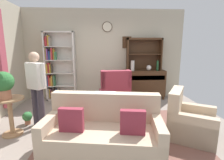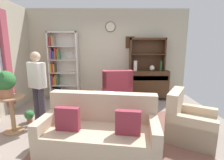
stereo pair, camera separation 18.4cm
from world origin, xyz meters
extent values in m
cube|color=gray|center=(0.00, 0.00, -0.01)|extent=(5.40, 4.60, 0.02)
cube|color=#BCB299|center=(0.00, 2.13, 1.40)|extent=(5.00, 0.06, 2.80)
cylinder|color=beige|center=(0.07, 2.08, 2.26)|extent=(0.28, 0.03, 0.28)
torus|color=#382314|center=(0.07, 2.08, 2.26)|extent=(0.31, 0.02, 0.31)
cube|color=#422816|center=(0.69, 2.08, 1.79)|extent=(0.28, 0.03, 0.36)
cube|color=#B24756|center=(-2.44, 0.76, 1.35)|extent=(0.08, 0.24, 2.30)
cube|color=brown|center=(0.20, -0.30, 0.00)|extent=(2.89, 2.13, 0.01)
cube|color=silver|center=(-1.82, 1.93, 1.05)|extent=(0.04, 0.30, 2.10)
cube|color=silver|center=(-0.96, 1.93, 1.05)|extent=(0.04, 0.30, 2.10)
cube|color=silver|center=(-1.39, 1.93, 2.08)|extent=(0.90, 0.30, 0.04)
cube|color=silver|center=(-1.39, 1.93, 0.02)|extent=(0.90, 0.30, 0.04)
cube|color=silver|center=(-1.39, 2.07, 1.05)|extent=(0.90, 0.01, 2.10)
cube|color=silver|center=(-1.39, 1.93, 0.44)|extent=(0.86, 0.30, 0.02)
cube|color=gray|center=(-1.78, 1.91, 0.21)|extent=(0.03, 0.23, 0.33)
cube|color=gold|center=(-1.75, 1.91, 0.20)|extent=(0.02, 0.16, 0.29)
cube|color=#723F7F|center=(-1.72, 1.91, 0.20)|extent=(0.03, 0.11, 0.30)
cube|color=#CC7233|center=(-1.68, 1.91, 0.17)|extent=(0.03, 0.18, 0.24)
cube|color=#3F3833|center=(-1.64, 1.91, 0.22)|extent=(0.04, 0.16, 0.33)
cube|color=#284C8C|center=(-1.59, 1.91, 0.18)|extent=(0.04, 0.18, 0.25)
cube|color=#284C8C|center=(-1.56, 1.91, 0.20)|extent=(0.03, 0.14, 0.29)
cube|color=#CC7233|center=(-1.52, 1.91, 0.16)|extent=(0.04, 0.15, 0.23)
cube|color=gray|center=(-1.48, 1.91, 0.22)|extent=(0.03, 0.22, 0.33)
cube|color=silver|center=(-1.39, 1.93, 0.85)|extent=(0.86, 0.30, 0.02)
cube|color=#284C8C|center=(-1.79, 1.91, 0.60)|extent=(0.02, 0.19, 0.30)
cube|color=#B22D33|center=(-1.75, 1.91, 0.62)|extent=(0.03, 0.21, 0.34)
cube|color=#CC7233|center=(-1.71, 1.91, 0.58)|extent=(0.04, 0.17, 0.26)
cube|color=gold|center=(-1.66, 1.91, 0.62)|extent=(0.04, 0.19, 0.32)
cube|color=gray|center=(-1.62, 1.91, 0.61)|extent=(0.02, 0.14, 0.32)
cube|color=#337247|center=(-1.59, 1.91, 0.62)|extent=(0.02, 0.21, 0.33)
cube|color=silver|center=(-1.39, 1.93, 1.25)|extent=(0.86, 0.30, 0.02)
cube|color=gold|center=(-1.78, 1.91, 0.99)|extent=(0.04, 0.24, 0.27)
cube|color=#B22D33|center=(-1.73, 1.91, 1.01)|extent=(0.04, 0.17, 0.31)
cube|color=gold|center=(-1.69, 1.91, 0.99)|extent=(0.03, 0.20, 0.26)
cube|color=#3F3833|center=(-1.65, 1.91, 0.99)|extent=(0.03, 0.11, 0.27)
cube|color=silver|center=(-1.39, 1.93, 1.66)|extent=(0.86, 0.30, 0.02)
cube|color=gold|center=(-1.79, 1.91, 1.44)|extent=(0.03, 0.15, 0.35)
cube|color=#723F7F|center=(-1.74, 1.91, 1.43)|extent=(0.04, 0.23, 0.33)
cube|color=#284C8C|center=(-1.69, 1.91, 1.39)|extent=(0.04, 0.14, 0.26)
cube|color=gray|center=(-1.65, 1.91, 1.38)|extent=(0.02, 0.14, 0.24)
cube|color=#B22D33|center=(-1.61, 1.91, 1.44)|extent=(0.04, 0.22, 0.35)
cube|color=gold|center=(-1.56, 1.91, 1.43)|extent=(0.04, 0.11, 0.33)
cube|color=#337247|center=(-1.51, 1.91, 1.38)|extent=(0.04, 0.18, 0.23)
cube|color=#B22D33|center=(-1.79, 1.91, 1.79)|extent=(0.03, 0.11, 0.25)
cube|color=#B22D33|center=(-1.74, 1.91, 1.81)|extent=(0.04, 0.21, 0.29)
cube|color=gold|center=(-1.69, 1.91, 1.82)|extent=(0.04, 0.17, 0.31)
cube|color=gray|center=(-1.65, 1.91, 1.80)|extent=(0.02, 0.22, 0.27)
cube|color=#422816|center=(1.22, 1.86, 0.51)|extent=(1.30, 0.45, 0.82)
cube|color=#422816|center=(0.62, 1.69, 0.05)|extent=(0.06, 0.06, 0.10)
cube|color=#422816|center=(1.82, 1.69, 0.05)|extent=(0.06, 0.06, 0.10)
cube|color=#422816|center=(0.62, 2.04, 0.05)|extent=(0.06, 0.06, 0.10)
cube|color=#422816|center=(1.82, 2.04, 0.05)|extent=(0.06, 0.06, 0.10)
cube|color=#352012|center=(1.22, 1.64, 0.71)|extent=(1.20, 0.01, 0.14)
cube|color=#422816|center=(0.69, 1.94, 1.42)|extent=(0.04, 0.26, 1.00)
cube|color=#422816|center=(1.75, 1.94, 1.42)|extent=(0.04, 0.26, 1.00)
cube|color=#422816|center=(1.22, 1.94, 1.89)|extent=(1.10, 0.26, 0.06)
cube|color=#422816|center=(1.22, 1.94, 1.42)|extent=(1.06, 0.26, 0.02)
cube|color=#422816|center=(1.22, 2.06, 1.42)|extent=(1.10, 0.01, 1.00)
cylinder|color=beige|center=(0.83, 1.78, 1.08)|extent=(0.11, 0.11, 0.31)
ellipsoid|color=beige|center=(1.35, 1.79, 1.01)|extent=(0.15, 0.15, 0.17)
cylinder|color=#194223|center=(1.61, 1.77, 1.07)|extent=(0.07, 0.07, 0.31)
cube|color=#C6AD8E|center=(-0.11, -0.96, 0.21)|extent=(1.91, 1.11, 0.42)
cube|color=#C6AD8E|center=(-0.07, -0.64, 0.66)|extent=(1.81, 0.47, 0.48)
cube|color=#C6AD8E|center=(-0.93, -0.83, 0.30)|extent=(0.27, 0.86, 0.60)
cube|color=#C6AD8E|center=(0.71, -1.08, 0.30)|extent=(0.27, 0.86, 0.60)
cube|color=maroon|center=(-0.58, -1.01, 0.60)|extent=(0.37, 0.15, 0.36)
cube|color=maroon|center=(0.31, -1.14, 0.60)|extent=(0.37, 0.15, 0.36)
cube|color=white|center=(-0.07, -0.64, 0.90)|extent=(0.38, 0.23, 0.00)
cube|color=#C6AD8E|center=(1.52, -0.58, 0.20)|extent=(1.05, 1.04, 0.40)
cube|color=#C6AD8E|center=(1.26, -0.42, 0.64)|extent=(0.54, 0.74, 0.48)
cube|color=#C6AD8E|center=(1.36, -0.84, 0.28)|extent=(0.74, 0.52, 0.55)
cube|color=#C6AD8E|center=(1.68, -0.32, 0.28)|extent=(0.74, 0.52, 0.55)
cube|color=maroon|center=(0.23, 1.22, 0.21)|extent=(0.85, 0.86, 0.42)
cube|color=maroon|center=(0.25, 0.92, 0.74)|extent=(0.79, 0.27, 0.63)
cube|color=maroon|center=(0.59, 0.99, 0.83)|extent=(0.12, 0.29, 0.44)
cube|color=maroon|center=(-0.09, 0.93, 0.83)|extent=(0.12, 0.29, 0.44)
cylinder|color=#A87F56|center=(-1.84, -0.26, 0.71)|extent=(0.52, 0.52, 0.03)
cylinder|color=#A87F56|center=(-1.84, -0.26, 0.35)|extent=(0.08, 0.08, 0.70)
cylinder|color=#A87F56|center=(-1.84, -0.26, 0.01)|extent=(0.36, 0.36, 0.03)
cylinder|color=#AD6B4C|center=(-1.88, -0.32, 0.81)|extent=(0.21, 0.21, 0.17)
sphere|color=#2D6B33|center=(-1.88, -0.32, 1.05)|extent=(0.37, 0.37, 0.37)
ellipsoid|color=#2D6B33|center=(-1.87, -0.45, 1.09)|extent=(0.11, 0.06, 0.26)
ellipsoid|color=#2D6B33|center=(-1.83, -0.44, 1.09)|extent=(0.11, 0.06, 0.26)
cylinder|color=#AD6B4C|center=(-1.74, 0.17, 0.05)|extent=(0.12, 0.12, 0.09)
sphere|color=#387F42|center=(-1.74, 0.17, 0.18)|extent=(0.20, 0.20, 0.20)
ellipsoid|color=#387F42|center=(-1.70, 0.23, 0.20)|extent=(0.06, 0.04, 0.14)
ellipsoid|color=#387F42|center=(-1.77, 0.10, 0.20)|extent=(0.06, 0.04, 0.14)
cylinder|color=#38333D|center=(-1.53, 0.11, 0.41)|extent=(0.16, 0.16, 0.82)
cylinder|color=#38333D|center=(-1.37, 0.02, 0.41)|extent=(0.16, 0.16, 0.82)
cube|color=silver|center=(-1.45, 0.07, 1.08)|extent=(0.39, 0.34, 0.52)
sphere|color=tan|center=(-1.45, 0.07, 1.46)|extent=(0.27, 0.27, 0.20)
cylinder|color=silver|center=(-1.64, 0.18, 1.11)|extent=(0.11, 0.11, 0.48)
cylinder|color=silver|center=(-1.26, -0.04, 1.11)|extent=(0.11, 0.11, 0.48)
cube|color=#422816|center=(0.07, -0.13, 0.40)|extent=(0.80, 0.50, 0.03)
cube|color=#422816|center=(-0.30, -0.35, 0.20)|extent=(0.05, 0.05, 0.39)
cube|color=#422816|center=(0.44, -0.35, 0.20)|extent=(0.05, 0.05, 0.39)
cube|color=#422816|center=(-0.30, 0.09, 0.20)|extent=(0.05, 0.05, 0.39)
cube|color=#422816|center=(0.44, 0.09, 0.20)|extent=(0.05, 0.05, 0.39)
cube|color=#CC7233|center=(-0.08, -0.12, 0.43)|extent=(0.17, 0.14, 0.02)
cube|color=#284C8C|center=(-0.06, -0.12, 0.46)|extent=(0.14, 0.12, 0.02)
cube|color=#723F7F|center=(-0.07, -0.10, 0.48)|extent=(0.18, 0.11, 0.03)
cube|color=#CC7233|center=(-0.07, -0.11, 0.51)|extent=(0.18, 0.14, 0.03)
camera|label=1|loc=(-0.12, -3.37, 1.67)|focal=27.14mm
camera|label=2|loc=(0.06, -3.38, 1.67)|focal=27.14mm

